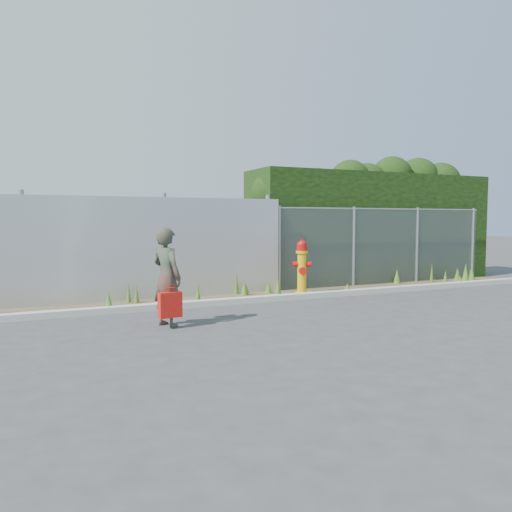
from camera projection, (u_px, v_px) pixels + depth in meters
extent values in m
plane|color=#39393C|center=(304.00, 317.00, 8.82)|extent=(80.00, 80.00, 0.00)
cube|color=#AEA99D|center=(261.00, 299.00, 10.45)|extent=(16.00, 0.22, 0.12)
cube|color=#4E412C|center=(249.00, 298.00, 10.99)|extent=(16.00, 1.20, 0.01)
cone|color=#375E1C|center=(137.00, 294.00, 10.20)|extent=(0.10, 0.10, 0.40)
cone|color=#375E1C|center=(445.00, 276.00, 13.90)|extent=(0.11, 0.11, 0.29)
cone|color=#375E1C|center=(397.00, 277.00, 13.29)|extent=(0.19, 0.19, 0.41)
cone|color=#375E1C|center=(459.00, 276.00, 13.87)|extent=(0.09, 0.09, 0.31)
cone|color=#375E1C|center=(246.00, 288.00, 11.58)|extent=(0.14, 0.14, 0.25)
cone|color=#375E1C|center=(460.00, 280.00, 13.43)|extent=(0.14, 0.14, 0.20)
cone|color=#375E1C|center=(470.00, 274.00, 14.06)|extent=(0.09, 0.09, 0.36)
cone|color=#375E1C|center=(198.00, 293.00, 10.06)|extent=(0.13, 0.13, 0.48)
cone|color=#375E1C|center=(278.00, 287.00, 11.03)|extent=(0.17, 0.17, 0.44)
cone|color=#375E1C|center=(472.00, 274.00, 13.93)|extent=(0.19, 0.19, 0.40)
cone|color=#375E1C|center=(109.00, 302.00, 9.29)|extent=(0.18, 0.18, 0.37)
cone|color=#375E1C|center=(432.00, 273.00, 13.62)|extent=(0.09, 0.09, 0.53)
cone|color=#375E1C|center=(466.00, 274.00, 13.32)|extent=(0.20, 0.20, 0.54)
cone|color=#375E1C|center=(457.00, 275.00, 13.78)|extent=(0.17, 0.17, 0.38)
cone|color=#375E1C|center=(129.00, 293.00, 10.26)|extent=(0.10, 0.10, 0.44)
cone|color=#375E1C|center=(236.00, 283.00, 11.45)|extent=(0.11, 0.11, 0.54)
cone|color=#375E1C|center=(347.00, 288.00, 11.78)|extent=(0.20, 0.20, 0.20)
cone|color=#375E1C|center=(268.00, 288.00, 11.57)|extent=(0.18, 0.18, 0.26)
cone|color=#375E1C|center=(244.00, 288.00, 11.23)|extent=(0.18, 0.18, 0.34)
cube|color=#B0B2B8|center=(91.00, 250.00, 10.10)|extent=(8.50, 0.08, 2.20)
cylinder|color=gray|center=(23.00, 249.00, 9.69)|extent=(0.10, 0.10, 2.30)
cylinder|color=gray|center=(165.00, 246.00, 10.85)|extent=(0.10, 0.10, 2.30)
cylinder|color=gray|center=(268.00, 244.00, 11.89)|extent=(0.10, 0.10, 2.30)
cube|color=gray|center=(386.00, 247.00, 13.24)|extent=(6.50, 0.03, 2.00)
cylinder|color=gray|center=(387.00, 209.00, 13.16)|extent=(6.50, 0.04, 0.04)
cylinder|color=gray|center=(279.00, 249.00, 11.90)|extent=(0.07, 0.07, 2.05)
cylinder|color=gray|center=(354.00, 247.00, 12.80)|extent=(0.07, 0.07, 2.05)
cylinder|color=gray|center=(417.00, 245.00, 13.67)|extent=(0.07, 0.07, 2.05)
cylinder|color=gray|center=(473.00, 243.00, 14.55)|extent=(0.07, 0.07, 2.05)
cube|color=black|center=(372.00, 227.00, 14.23)|extent=(7.30, 1.60, 3.00)
sphere|color=black|center=(274.00, 194.00, 12.70)|extent=(1.22, 1.22, 1.22)
sphere|color=black|center=(301.00, 191.00, 13.03)|extent=(1.17, 1.17, 1.17)
sphere|color=black|center=(317.00, 193.00, 13.56)|extent=(1.35, 1.35, 1.35)
sphere|color=black|center=(350.00, 180.00, 13.57)|extent=(1.11, 1.11, 1.11)
sphere|color=black|center=(366.00, 184.00, 14.25)|extent=(1.16, 1.16, 1.16)
sphere|color=black|center=(392.00, 177.00, 14.58)|extent=(1.20, 1.20, 1.20)
sphere|color=black|center=(418.00, 179.00, 15.06)|extent=(1.25, 1.25, 1.25)
sphere|color=black|center=(440.00, 183.00, 15.15)|extent=(1.21, 1.21, 1.21)
cylinder|color=#DDAB0B|center=(302.00, 293.00, 11.44)|extent=(0.32, 0.32, 0.07)
cylinder|color=#DDAB0B|center=(302.00, 274.00, 11.40)|extent=(0.20, 0.20, 0.96)
cylinder|color=#DDAB0B|center=(302.00, 252.00, 11.37)|extent=(0.27, 0.27, 0.06)
cylinder|color=#B20F0A|center=(302.00, 249.00, 11.36)|extent=(0.24, 0.24, 0.11)
sphere|color=#B20F0A|center=(302.00, 245.00, 11.35)|extent=(0.21, 0.21, 0.21)
cylinder|color=#B20F0A|center=(302.00, 240.00, 11.35)|extent=(0.06, 0.06, 0.06)
cylinder|color=#B20F0A|center=(296.00, 265.00, 11.32)|extent=(0.11, 0.12, 0.12)
cylinder|color=#B20F0A|center=(308.00, 264.00, 11.45)|extent=(0.11, 0.12, 0.12)
cylinder|color=#B20F0A|center=(305.00, 271.00, 11.25)|extent=(0.17, 0.14, 0.17)
imported|color=#0E5E40|center=(167.00, 277.00, 8.02)|extent=(0.59, 0.69, 1.60)
cube|color=red|center=(170.00, 305.00, 7.85)|extent=(0.36, 0.13, 0.40)
cylinder|color=red|center=(170.00, 288.00, 7.83)|extent=(0.17, 0.02, 0.02)
cube|color=black|center=(164.00, 259.00, 8.17)|extent=(0.25, 0.10, 0.18)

